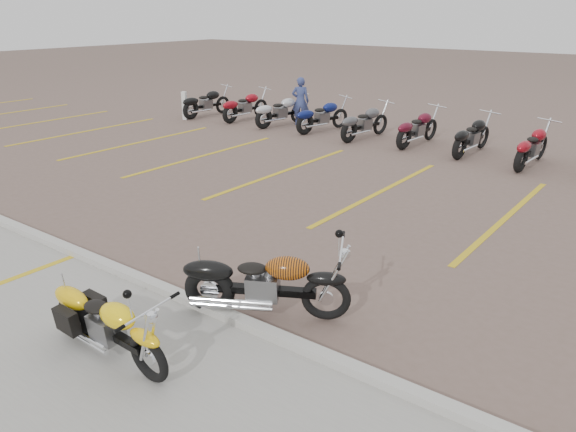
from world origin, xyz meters
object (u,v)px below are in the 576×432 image
object	(u,v)px
person_a	(300,101)
bollard	(185,106)
yellow_cruiser	(109,326)
flame_cruiser	(263,285)

from	to	relation	value
person_a	bollard	world-z (taller)	person_a
yellow_cruiser	flame_cruiser	xyz separation A→B (m)	(0.80, 1.76, 0.04)
yellow_cruiser	person_a	bearing A→B (deg)	118.56
person_a	bollard	distance (m)	4.27
flame_cruiser	person_a	bearing A→B (deg)	95.27
flame_cruiser	bollard	xyz separation A→B (m)	(-11.04, 9.01, 0.06)
flame_cruiser	bollard	world-z (taller)	bollard
yellow_cruiser	person_a	world-z (taller)	person_a
flame_cruiser	person_a	world-z (taller)	person_a
flame_cruiser	bollard	distance (m)	14.25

